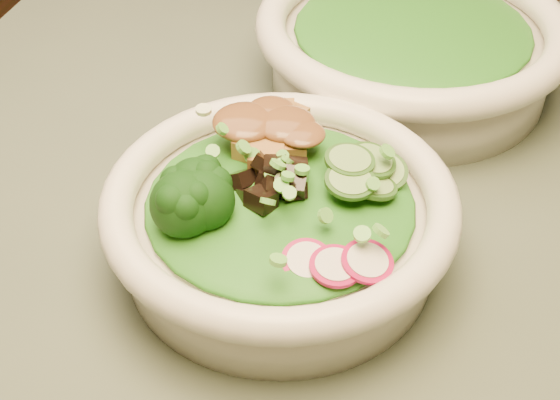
# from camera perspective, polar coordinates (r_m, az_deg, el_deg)

# --- Properties ---
(salad_bowl) EXTENTS (0.24, 0.24, 0.06)m
(salad_bowl) POSITION_cam_1_polar(r_m,az_deg,el_deg) (0.53, -0.00, -1.50)
(salad_bowl) COLOR white
(salad_bowl) RESTS_ON dining_table
(side_bowl) EXTENTS (0.28, 0.28, 0.07)m
(side_bowl) POSITION_cam_1_polar(r_m,az_deg,el_deg) (0.71, 9.52, 11.00)
(side_bowl) COLOR white
(side_bowl) RESTS_ON dining_table
(lettuce_bed) EXTENTS (0.18, 0.18, 0.02)m
(lettuce_bed) POSITION_cam_1_polar(r_m,az_deg,el_deg) (0.51, 0.00, 0.08)
(lettuce_bed) COLOR #175912
(lettuce_bed) RESTS_ON salad_bowl
(side_lettuce) EXTENTS (0.18, 0.18, 0.02)m
(side_lettuce) POSITION_cam_1_polar(r_m,az_deg,el_deg) (0.70, 9.71, 12.41)
(side_lettuce) COLOR #175912
(side_lettuce) RESTS_ON side_bowl
(broccoli_florets) EXTENTS (0.09, 0.08, 0.04)m
(broccoli_florets) POSITION_cam_1_polar(r_m,az_deg,el_deg) (0.50, -6.12, 0.05)
(broccoli_florets) COLOR black
(broccoli_florets) RESTS_ON salad_bowl
(radish_slices) EXTENTS (0.10, 0.06, 0.02)m
(radish_slices) POSITION_cam_1_polar(r_m,az_deg,el_deg) (0.47, 2.11, -4.14)
(radish_slices) COLOR #A40C41
(radish_slices) RESTS_ON salad_bowl
(cucumber_slices) EXTENTS (0.08, 0.08, 0.03)m
(cucumber_slices) POSITION_cam_1_polar(r_m,az_deg,el_deg) (0.52, 6.17, 1.87)
(cucumber_slices) COLOR #87AC5F
(cucumber_slices) RESTS_ON salad_bowl
(mushroom_heap) EXTENTS (0.08, 0.08, 0.04)m
(mushroom_heap) POSITION_cam_1_polar(r_m,az_deg,el_deg) (0.51, -0.30, 1.83)
(mushroom_heap) COLOR black
(mushroom_heap) RESTS_ON salad_bowl
(tofu_cubes) EXTENTS (0.09, 0.07, 0.03)m
(tofu_cubes) POSITION_cam_1_polar(r_m,az_deg,el_deg) (0.55, -1.32, 4.58)
(tofu_cubes) COLOR #A67337
(tofu_cubes) RESTS_ON salad_bowl
(peanut_sauce) EXTENTS (0.06, 0.05, 0.01)m
(peanut_sauce) POSITION_cam_1_polar(r_m,az_deg,el_deg) (0.54, -1.34, 5.56)
(peanut_sauce) COLOR brown
(peanut_sauce) RESTS_ON tofu_cubes
(scallion_garnish) EXTENTS (0.17, 0.17, 0.02)m
(scallion_garnish) POSITION_cam_1_polar(r_m,az_deg,el_deg) (0.50, 0.00, 1.85)
(scallion_garnish) COLOR #62B941
(scallion_garnish) RESTS_ON salad_bowl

